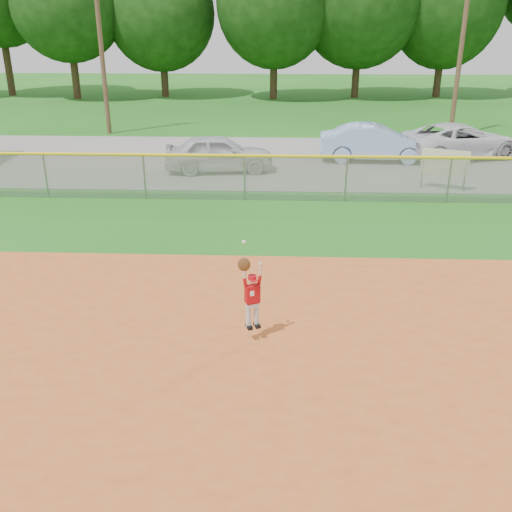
{
  "coord_description": "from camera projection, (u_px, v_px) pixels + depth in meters",
  "views": [
    {
      "loc": [
        1.18,
        -8.31,
        5.52
      ],
      "look_at": [
        0.71,
        2.42,
        1.1
      ],
      "focal_mm": 40.0,
      "sensor_mm": 36.0,
      "label": 1
    }
  ],
  "objects": [
    {
      "name": "ground",
      "position": [
        209.0,
        368.0,
        9.83
      ],
      "size": [
        120.0,
        120.0,
        0.0
      ],
      "primitive_type": "plane",
      "color": "#1D6316",
      "rests_on": "ground"
    },
    {
      "name": "car_blue",
      "position": [
        375.0,
        143.0,
        24.05
      ],
      "size": [
        4.68,
        1.78,
        1.53
      ],
      "primitive_type": "imported",
      "rotation": [
        0.0,
        0.0,
        1.53
      ],
      "color": "#90AFD7",
      "rests_on": "parking_strip"
    },
    {
      "name": "outfield_fence",
      "position": [
        245.0,
        174.0,
        18.73
      ],
      "size": [
        40.06,
        0.1,
        1.55
      ],
      "color": "gray",
      "rests_on": "ground"
    },
    {
      "name": "clay_infield",
      "position": [
        179.0,
        502.0,
        7.05
      ],
      "size": [
        24.0,
        16.0,
        0.04
      ],
      "primitive_type": "cube",
      "color": "#B85421",
      "rests_on": "ground"
    },
    {
      "name": "ballplayer",
      "position": [
        251.0,
        293.0,
        10.26
      ],
      "size": [
        0.46,
        0.28,
        1.74
      ],
      "color": "silver",
      "rests_on": "ground"
    },
    {
      "name": "sponsor_sign",
      "position": [
        445.0,
        164.0,
        19.82
      ],
      "size": [
        1.53,
        0.61,
        1.44
      ],
      "color": "gray",
      "rests_on": "ground"
    },
    {
      "name": "car_white_a",
      "position": [
        219.0,
        153.0,
        22.38
      ],
      "size": [
        4.4,
        2.24,
        1.44
      ],
      "primitive_type": "imported",
      "rotation": [
        0.0,
        0.0,
        1.7
      ],
      "color": "silver",
      "rests_on": "parking_strip"
    },
    {
      "name": "car_white_b",
      "position": [
        459.0,
        141.0,
        24.56
      ],
      "size": [
        5.88,
        4.27,
        1.49
      ],
      "primitive_type": "imported",
      "rotation": [
        0.0,
        0.0,
        1.95
      ],
      "color": "silver",
      "rests_on": "parking_strip"
    },
    {
      "name": "parking_strip",
      "position": [
        253.0,
        160.0,
        24.61
      ],
      "size": [
        44.0,
        10.0,
        0.03
      ],
      "primitive_type": "cube",
      "color": "slate",
      "rests_on": "ground"
    },
    {
      "name": "power_lines",
      "position": [
        279.0,
        40.0,
        28.33
      ],
      "size": [
        19.4,
        0.24,
        9.0
      ],
      "color": "#4C3823",
      "rests_on": "ground"
    }
  ]
}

